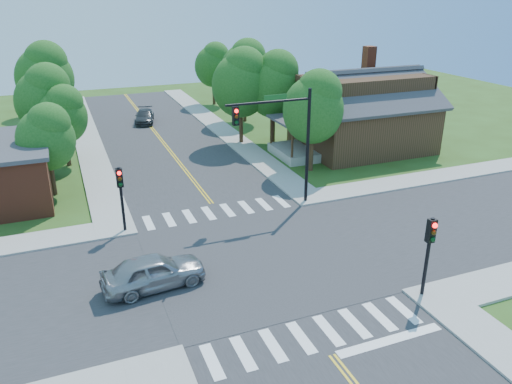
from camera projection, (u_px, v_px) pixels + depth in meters
name	position (u px, v px, depth m)	size (l,w,h in m)	color
ground	(256.00, 260.00, 24.83)	(100.00, 100.00, 0.00)	#324D18
road_ns	(256.00, 260.00, 24.82)	(10.00, 90.00, 0.04)	#2D2D30
road_ew	(256.00, 260.00, 24.82)	(90.00, 10.00, 0.04)	#2D2D30
intersection_patch	(256.00, 260.00, 24.83)	(10.20, 10.20, 0.06)	#2D2D30
sidewalk_ne	(356.00, 141.00, 43.83)	(40.00, 40.00, 0.14)	#9E9B93
crosswalk_north	(218.00, 212.00, 30.14)	(8.85, 2.00, 0.01)	white
crosswalk_south	(315.00, 334.00, 19.48)	(8.85, 2.00, 0.01)	white
centerline	(256.00, 260.00, 24.81)	(0.30, 90.00, 0.01)	yellow
stop_bar	(390.00, 341.00, 19.16)	(4.60, 0.45, 0.09)	white
signal_mast_ne	(283.00, 131.00, 29.13)	(5.30, 0.42, 7.20)	black
signal_pole_se	(430.00, 243.00, 20.91)	(0.34, 0.42, 3.80)	black
signal_pole_nw	(121.00, 188.00, 26.69)	(0.34, 0.42, 3.80)	black
house_ne	(362.00, 109.00, 40.99)	(13.05, 8.80, 7.11)	#362412
tree_e_a	(315.00, 105.00, 35.23)	(4.39, 4.17, 7.46)	#382314
tree_e_b	(275.00, 83.00, 41.75)	(4.70, 4.46, 7.98)	#382314
tree_e_c	(245.00, 68.00, 48.73)	(4.82, 4.58, 8.19)	#382314
tree_e_d	(214.00, 64.00, 56.38)	(4.16, 3.96, 7.08)	#382314
tree_w_a	(47.00, 136.00, 31.23)	(3.59, 3.41, 6.10)	#382314
tree_w_b	(46.00, 98.00, 37.35)	(4.45, 4.23, 7.56)	#382314
tree_w_c	(45.00, 74.00, 43.90)	(4.97, 4.72, 8.46)	#382314
tree_w_d	(42.00, 74.00, 51.82)	(3.87, 3.68, 6.59)	#382314
tree_house	(242.00, 81.00, 41.49)	(4.85, 4.60, 8.24)	#382314
tree_bldg	(63.00, 113.00, 36.58)	(3.64, 3.46, 6.19)	#382314
car_silver	(154.00, 272.00, 22.30)	(4.77, 2.29, 1.57)	#9C9FA3
car_dgrey	(145.00, 117.00, 49.90)	(2.65, 4.58, 1.25)	#313537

